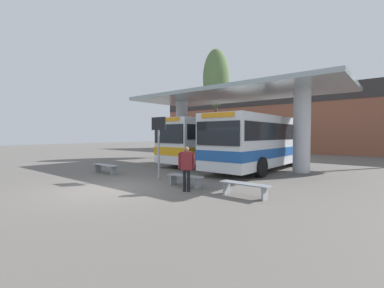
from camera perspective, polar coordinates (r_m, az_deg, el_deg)
The scene contains 12 objects.
ground_plane at distance 10.56m, azimuth -18.21°, elevation -9.53°, with size 100.00×100.00×0.00m, color #605B56.
townhouse_backdrop at distance 31.29m, azimuth 22.99°, elevation 6.01°, with size 40.00×0.58×7.42m.
station_canopy at distance 17.40m, azimuth 8.90°, elevation 8.63°, with size 13.90×6.13×4.88m.
transit_bus_left_bay at distance 19.42m, azimuth 5.69°, elevation 1.07°, with size 3.08×10.36×3.15m.
transit_bus_center_bay at distance 16.41m, azimuth 15.68°, elevation 0.82°, with size 2.90×10.36×3.15m.
waiting_bench_near_pillar at distance 14.84m, azimuth -18.65°, elevation -4.81°, with size 1.96×0.44×0.46m.
waiting_bench_mid_platform at distance 9.01m, azimuth 11.63°, elevation -9.25°, with size 1.78×0.44×0.46m.
waiting_bench_far_platform at distance 10.49m, azimuth -1.57°, elevation -7.61°, with size 1.61×0.44×0.46m.
info_sign_platform at distance 12.11m, azimuth -7.43°, elevation 1.98°, with size 0.90×0.09×2.92m.
pedestrian_waiting at distance 9.50m, azimuth -1.23°, elevation -4.52°, with size 0.54×0.46×1.66m.
poplar_tree_behind_right at distance 25.98m, azimuth 5.35°, elevation 14.21°, with size 2.56×2.56×10.45m.
parked_car_street at distance 29.60m, azimuth 14.88°, elevation -0.21°, with size 4.35×2.16×1.92m.
Camera 1 is at (8.72, -5.56, 2.12)m, focal length 24.00 mm.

